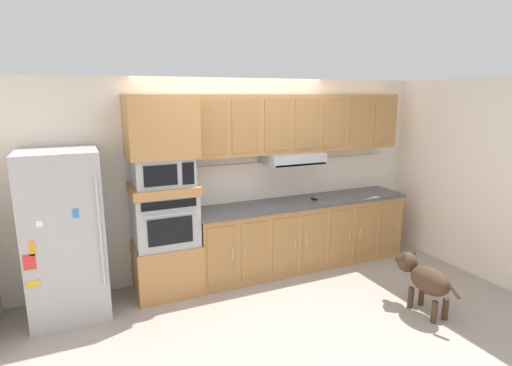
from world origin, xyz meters
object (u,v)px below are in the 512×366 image
at_px(dog, 424,277).
at_px(refrigerator, 65,235).
at_px(screwdriver, 315,199).
at_px(built_in_oven, 165,219).
at_px(microwave, 162,171).

bearing_deg(dog, refrigerator, 67.47).
bearing_deg(screwdriver, built_in_oven, 178.54).
distance_m(microwave, dog, 3.09).
xyz_separation_m(microwave, screwdriver, (1.99, -0.05, -0.53)).
xyz_separation_m(built_in_oven, dog, (2.42, -1.57, -0.52)).
xyz_separation_m(built_in_oven, microwave, (0.00, -0.00, 0.56)).
relative_size(refrigerator, screwdriver, 11.77).
xyz_separation_m(refrigerator, dog, (3.47, -1.50, -0.50)).
bearing_deg(refrigerator, screwdriver, 0.32).
distance_m(screwdriver, dog, 1.68).
height_order(microwave, dog, microwave).
height_order(refrigerator, built_in_oven, refrigerator).
distance_m(built_in_oven, microwave, 0.56).
height_order(built_in_oven, microwave, microwave).
bearing_deg(microwave, screwdriver, -1.46).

